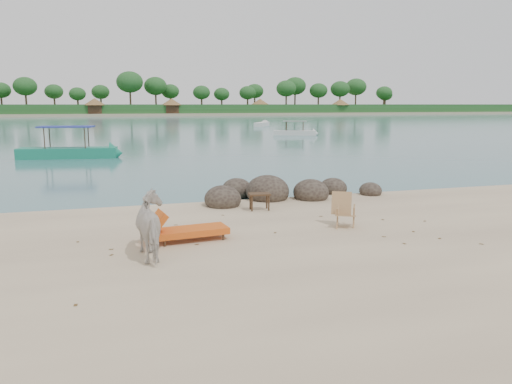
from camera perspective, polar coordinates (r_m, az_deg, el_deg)
water at (r=99.79m, az=-14.70°, el=7.87°), size 400.00×400.00×0.00m
far_shore at (r=179.74m, az=-15.71°, el=8.63°), size 420.00×90.00×1.40m
far_scenery at (r=146.42m, az=-15.47°, el=9.64°), size 420.00×18.00×9.50m
boulders at (r=16.81m, az=2.44°, el=-0.09°), size 6.36×2.91×1.08m
cow at (r=10.46m, az=-11.53°, el=-3.94°), size 0.93×1.66×1.33m
side_table at (r=14.86m, az=0.40°, el=-1.24°), size 0.67×0.47×0.50m
lounge_chair at (r=11.69m, az=-7.44°, el=-4.10°), size 2.18×0.96×0.63m
deck_chair at (r=12.98m, az=10.23°, el=-2.21°), size 0.79×0.81×0.88m
boat_near at (r=32.03m, az=-20.84°, el=6.49°), size 6.50×2.31×3.10m
boat_mid at (r=52.61m, az=4.45°, el=7.86°), size 4.95×3.00×2.41m
boat_far at (r=74.28m, az=0.66°, el=7.83°), size 4.00×5.57×0.66m
dead_leaves at (r=11.88m, az=5.21°, el=-5.39°), size 9.02×7.01×0.00m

